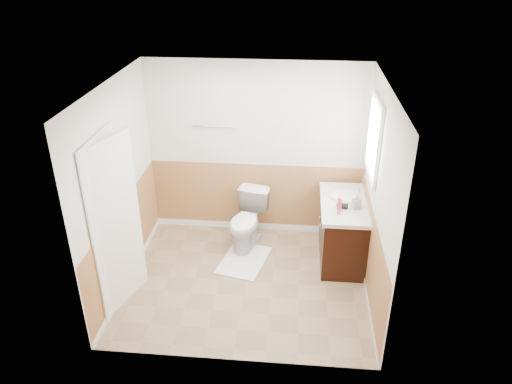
# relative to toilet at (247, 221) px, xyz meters

# --- Properties ---
(floor) EXTENTS (3.00, 3.00, 0.00)m
(floor) POSITION_rel_toilet_xyz_m (0.08, -0.83, -0.39)
(floor) COLOR #8C7051
(floor) RESTS_ON ground
(ceiling) EXTENTS (3.00, 3.00, 0.00)m
(ceiling) POSITION_rel_toilet_xyz_m (0.08, -0.83, 2.11)
(ceiling) COLOR white
(ceiling) RESTS_ON floor
(wall_back) EXTENTS (3.00, 0.00, 3.00)m
(wall_back) POSITION_rel_toilet_xyz_m (0.08, 0.47, 0.86)
(wall_back) COLOR silver
(wall_back) RESTS_ON floor
(wall_front) EXTENTS (3.00, 0.00, 3.00)m
(wall_front) POSITION_rel_toilet_xyz_m (0.08, -2.13, 0.86)
(wall_front) COLOR silver
(wall_front) RESTS_ON floor
(wall_left) EXTENTS (0.00, 3.00, 3.00)m
(wall_left) POSITION_rel_toilet_xyz_m (-1.42, -0.83, 0.86)
(wall_left) COLOR silver
(wall_left) RESTS_ON floor
(wall_right) EXTENTS (0.00, 3.00, 3.00)m
(wall_right) POSITION_rel_toilet_xyz_m (1.58, -0.83, 0.86)
(wall_right) COLOR silver
(wall_right) RESTS_ON floor
(wainscot_back) EXTENTS (3.00, 0.00, 3.00)m
(wainscot_back) POSITION_rel_toilet_xyz_m (0.08, 0.46, 0.11)
(wainscot_back) COLOR #B07246
(wainscot_back) RESTS_ON floor
(wainscot_front) EXTENTS (3.00, 0.00, 3.00)m
(wainscot_front) POSITION_rel_toilet_xyz_m (0.08, -2.12, 0.11)
(wainscot_front) COLOR #B07246
(wainscot_front) RESTS_ON floor
(wainscot_left) EXTENTS (0.00, 2.60, 2.60)m
(wainscot_left) POSITION_rel_toilet_xyz_m (-1.41, -0.83, 0.11)
(wainscot_left) COLOR #B07246
(wainscot_left) RESTS_ON floor
(wainscot_right) EXTENTS (0.00, 2.60, 2.60)m
(wainscot_right) POSITION_rel_toilet_xyz_m (1.57, -0.83, 0.11)
(wainscot_right) COLOR #B07246
(wainscot_right) RESTS_ON floor
(toilet) EXTENTS (0.60, 0.84, 0.78)m
(toilet) POSITION_rel_toilet_xyz_m (0.00, 0.00, 0.00)
(toilet) COLOR white
(toilet) RESTS_ON floor
(bath_mat) EXTENTS (0.72, 0.90, 0.02)m
(bath_mat) POSITION_rel_toilet_xyz_m (0.00, -0.39, -0.38)
(bath_mat) COLOR white
(bath_mat) RESTS_ON floor
(vanity_cabinet) EXTENTS (0.55, 1.10, 0.80)m
(vanity_cabinet) POSITION_rel_toilet_xyz_m (1.29, -0.19, 0.01)
(vanity_cabinet) COLOR black
(vanity_cabinet) RESTS_ON floor
(vanity_knob_left) EXTENTS (0.03, 0.03, 0.03)m
(vanity_knob_left) POSITION_rel_toilet_xyz_m (0.99, -0.29, 0.16)
(vanity_knob_left) COLOR silver
(vanity_knob_left) RESTS_ON vanity_cabinet
(vanity_knob_right) EXTENTS (0.03, 0.03, 0.03)m
(vanity_knob_right) POSITION_rel_toilet_xyz_m (0.99, -0.09, 0.16)
(vanity_knob_right) COLOR silver
(vanity_knob_right) RESTS_ON vanity_cabinet
(countertop) EXTENTS (0.60, 1.15, 0.05)m
(countertop) POSITION_rel_toilet_xyz_m (1.28, -0.19, 0.43)
(countertop) COLOR silver
(countertop) RESTS_ON vanity_cabinet
(sink_basin) EXTENTS (0.36, 0.36, 0.02)m
(sink_basin) POSITION_rel_toilet_xyz_m (1.29, -0.04, 0.47)
(sink_basin) COLOR silver
(sink_basin) RESTS_ON countertop
(faucet) EXTENTS (0.02, 0.02, 0.14)m
(faucet) POSITION_rel_toilet_xyz_m (1.47, -0.04, 0.53)
(faucet) COLOR silver
(faucet) RESTS_ON countertop
(lotion_bottle) EXTENTS (0.05, 0.05, 0.22)m
(lotion_bottle) POSITION_rel_toilet_xyz_m (1.19, -0.49, 0.57)
(lotion_bottle) COLOR #CD355C
(lotion_bottle) RESTS_ON countertop
(soap_dispenser) EXTENTS (0.11, 0.11, 0.19)m
(soap_dispenser) POSITION_rel_toilet_xyz_m (1.41, -0.33, 0.56)
(soap_dispenser) COLOR gray
(soap_dispenser) RESTS_ON countertop
(hair_dryer_body) EXTENTS (0.14, 0.07, 0.07)m
(hair_dryer_body) POSITION_rel_toilet_xyz_m (1.24, -0.35, 0.49)
(hair_dryer_body) COLOR black
(hair_dryer_body) RESTS_ON countertop
(hair_dryer_handle) EXTENTS (0.03, 0.03, 0.07)m
(hair_dryer_handle) POSITION_rel_toilet_xyz_m (1.21, -0.26, 0.46)
(hair_dryer_handle) COLOR black
(hair_dryer_handle) RESTS_ON countertop
(mirror_panel) EXTENTS (0.02, 0.35, 0.90)m
(mirror_panel) POSITION_rel_toilet_xyz_m (1.56, 0.27, 1.16)
(mirror_panel) COLOR silver
(mirror_panel) RESTS_ON wall_right
(window_frame) EXTENTS (0.04, 0.80, 1.00)m
(window_frame) POSITION_rel_toilet_xyz_m (1.55, -0.24, 1.36)
(window_frame) COLOR white
(window_frame) RESTS_ON wall_right
(window_glass) EXTENTS (0.01, 0.70, 0.90)m
(window_glass) POSITION_rel_toilet_xyz_m (1.57, -0.24, 1.36)
(window_glass) COLOR white
(window_glass) RESTS_ON wall_right
(door) EXTENTS (0.29, 0.78, 2.04)m
(door) POSITION_rel_toilet_xyz_m (-1.32, -1.28, 0.63)
(door) COLOR white
(door) RESTS_ON wall_left
(door_frame) EXTENTS (0.02, 0.92, 2.10)m
(door_frame) POSITION_rel_toilet_xyz_m (-1.40, -1.28, 0.64)
(door_frame) COLOR white
(door_frame) RESTS_ON wall_left
(door_knob) EXTENTS (0.06, 0.06, 0.06)m
(door_knob) POSITION_rel_toilet_xyz_m (-1.26, -0.95, 0.56)
(door_knob) COLOR silver
(door_knob) RESTS_ON door
(towel_bar) EXTENTS (0.62, 0.02, 0.02)m
(towel_bar) POSITION_rel_toilet_xyz_m (-0.47, 0.42, 1.21)
(towel_bar) COLOR silver
(towel_bar) RESTS_ON wall_back
(tp_holder_bar) EXTENTS (0.14, 0.02, 0.02)m
(tp_holder_bar) POSITION_rel_toilet_xyz_m (-0.02, 0.40, 0.31)
(tp_holder_bar) COLOR silver
(tp_holder_bar) RESTS_ON wall_back
(tp_roll) EXTENTS (0.10, 0.11, 0.11)m
(tp_roll) POSITION_rel_toilet_xyz_m (-0.02, 0.40, 0.31)
(tp_roll) COLOR white
(tp_roll) RESTS_ON tp_holder_bar
(tp_sheet) EXTENTS (0.10, 0.01, 0.16)m
(tp_sheet) POSITION_rel_toilet_xyz_m (-0.02, 0.40, 0.20)
(tp_sheet) COLOR white
(tp_sheet) RESTS_ON tp_roll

